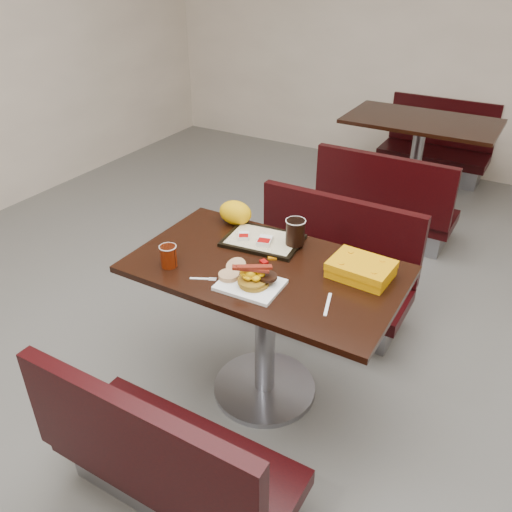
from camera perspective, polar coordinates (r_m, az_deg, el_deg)
The scene contains 26 objects.
floor at distance 2.80m, azimuth 0.92°, elevation -14.24°, with size 6.00×7.00×0.01m, color slate.
wall_back at distance 5.35m, azimuth 21.41°, elevation 22.71°, with size 6.00×0.01×2.80m, color beige.
table_near at distance 2.55m, azimuth 0.99°, elevation -8.29°, with size 1.20×0.70×0.75m, color black, non-canonical shape.
bench_near_s at distance 2.15m, azimuth -8.70°, elevation -18.76°, with size 1.00×0.46×0.72m, color black, non-canonical shape.
bench_near_n at distance 3.08m, azimuth 7.38°, elevation -1.30°, with size 1.00×0.46×0.72m, color black, non-canonical shape.
table_far at distance 4.72m, azimuth 16.86°, elevation 9.60°, with size 1.20×0.70×0.75m, color black, non-canonical shape.
bench_far_s at distance 4.09m, azimuth 14.20°, elevation 6.49°, with size 1.00×0.46×0.72m, color black, non-canonical shape.
bench_far_n at distance 5.37m, azimuth 18.85°, elevation 11.65°, with size 1.00×0.46×0.72m, color black, non-canonical shape.
platter at distance 2.20m, azimuth -0.64°, elevation -3.15°, with size 0.26×0.20×0.02m, color white.
pancake_stack at distance 2.18m, azimuth -0.24°, elevation -2.82°, with size 0.13×0.13×0.03m, color #8E6517.
sausage_patty at distance 2.18m, azimuth 1.26°, elevation -2.25°, with size 0.08×0.08×0.01m, color black.
scrambled_eggs at distance 2.16m, azimuth -0.59°, elevation -2.00°, with size 0.08×0.07×0.04m, color #FAAF05.
bacon_strips at distance 2.15m, azimuth -0.59°, elevation -1.35°, with size 0.15×0.07×0.01m, color #4C1405, non-canonical shape.
muffin_bottom at distance 2.23m, azimuth -2.97°, elevation -2.12°, with size 0.09×0.09×0.02m, color tan.
muffin_top at distance 2.27m, azimuth -2.14°, elevation -1.13°, with size 0.09×0.09×0.02m, color tan.
coffee_cup_near at distance 2.34m, azimuth -9.45°, elevation -0.02°, with size 0.07×0.07×0.10m, color #8F2405.
fork at distance 2.26m, azimuth -6.15°, elevation -2.45°, with size 0.11×0.02×0.00m, color white, non-canonical shape.
knife at distance 2.11m, azimuth 7.77°, elevation -5.20°, with size 0.16×0.01×0.00m, color white.
condiment_syrup at distance 2.39m, azimuth 1.77°, elevation -0.16°, with size 0.04×0.03×0.01m, color #B96207.
condiment_ketchup at distance 2.36m, azimuth 0.85°, elevation -0.62°, with size 0.04×0.03×0.01m, color #8C0504.
tray at distance 2.52m, azimuth 0.76°, elevation 1.70°, with size 0.36×0.26×0.02m, color black.
hashbrown_sleeve_left at distance 2.52m, azimuth -1.33°, elevation 2.20°, with size 0.05×0.07×0.02m, color silver.
hashbrown_sleeve_right at distance 2.48m, azimuth 0.95°, elevation 1.66°, with size 0.06×0.08×0.02m, color silver.
coffee_cup_far at distance 2.45m, azimuth 4.27°, elevation 2.60°, with size 0.09×0.09×0.12m, color black.
clamshell at distance 2.29m, azimuth 11.31°, elevation -1.40°, with size 0.26×0.20×0.07m, color orange.
paper_bag at distance 2.67m, azimuth -2.24°, elevation 4.71°, with size 0.17×0.13×0.12m, color #F0A508.
Camera 1 is at (0.96, -1.73, 1.99)m, focal length 36.94 mm.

